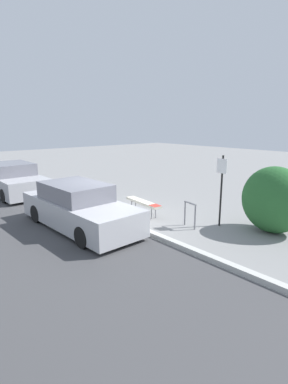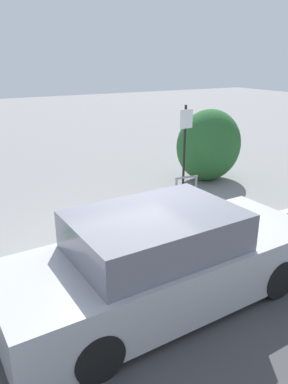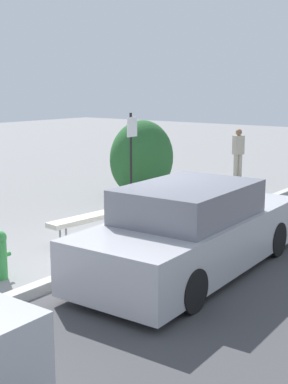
{
  "view_description": "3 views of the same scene",
  "coord_description": "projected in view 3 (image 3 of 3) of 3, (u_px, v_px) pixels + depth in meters",
  "views": [
    {
      "loc": [
        8.15,
        -5.62,
        3.27
      ],
      "look_at": [
        0.92,
        0.54,
        1.09
      ],
      "focal_mm": 28.0,
      "sensor_mm": 36.0,
      "label": 1
    },
    {
      "loc": [
        -2.69,
        -5.17,
        3.37
      ],
      "look_at": [
        1.03,
        1.45,
        0.63
      ],
      "focal_mm": 35.0,
      "sensor_mm": 36.0,
      "label": 2
    },
    {
      "loc": [
        -7.14,
        -5.64,
        2.91
      ],
      "look_at": [
        1.49,
        1.01,
        0.75
      ],
      "focal_mm": 50.0,
      "sensor_mm": 36.0,
      "label": 3
    }
  ],
  "objects": [
    {
      "name": "bike_rack",
      "position": [
        146.0,
        196.0,
        11.91
      ],
      "size": [
        0.55,
        0.14,
        0.83
      ],
      "rotation": [
        0.0,
        0.0,
        -0.16
      ],
      "color": "gray",
      "rests_on": "ground_plane"
    },
    {
      "name": "parked_car_near",
      "position": [
        193.0,
        231.0,
        8.47
      ],
      "size": [
        4.75,
        1.92,
        1.43
      ],
      "rotation": [
        0.0,
        0.0,
        0.04
      ],
      "color": "black",
      "rests_on": "ground_plane"
    },
    {
      "name": "curb",
      "position": [
        138.0,
        250.0,
        9.47
      ],
      "size": [
        60.0,
        0.2,
        0.13
      ],
      "color": "#B7B7B2",
      "rests_on": "ground_plane"
    },
    {
      "name": "ground_plane",
      "position": [
        138.0,
        253.0,
        9.49
      ],
      "size": [
        60.0,
        60.0,
        0.0
      ],
      "primitive_type": "plane",
      "color": "gray"
    },
    {
      "name": "bench",
      "position": [
        90.0,
        218.0,
        10.2
      ],
      "size": [
        1.85,
        0.51,
        0.5
      ],
      "rotation": [
        0.0,
        0.0,
        -0.1
      ],
      "color": "gray",
      "rests_on": "ground_plane"
    },
    {
      "name": "pedestrian",
      "position": [
        238.0,
        151.0,
        17.29
      ],
      "size": [
        0.4,
        0.34,
        1.56
      ],
      "rotation": [
        0.0,
        0.0,
        2.62
      ],
      "color": "#B7AD99",
      "rests_on": "ground_plane"
    },
    {
      "name": "shrub_hedge",
      "position": [
        142.0,
        158.0,
        14.25
      ],
      "size": [
        1.99,
        1.49,
        2.03
      ],
      "color": "#28602D",
      "rests_on": "ground_plane"
    },
    {
      "name": "fire_hydrant",
      "position": [
        0.0,
        253.0,
        8.14
      ],
      "size": [
        0.36,
        0.22,
        0.77
      ],
      "color": "#338C3F",
      "rests_on": "ground_plane"
    },
    {
      "name": "sign_post",
      "position": [
        131.0,
        152.0,
        12.65
      ],
      "size": [
        0.36,
        0.08,
        2.3
      ],
      "color": "black",
      "rests_on": "ground_plane"
    }
  ]
}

